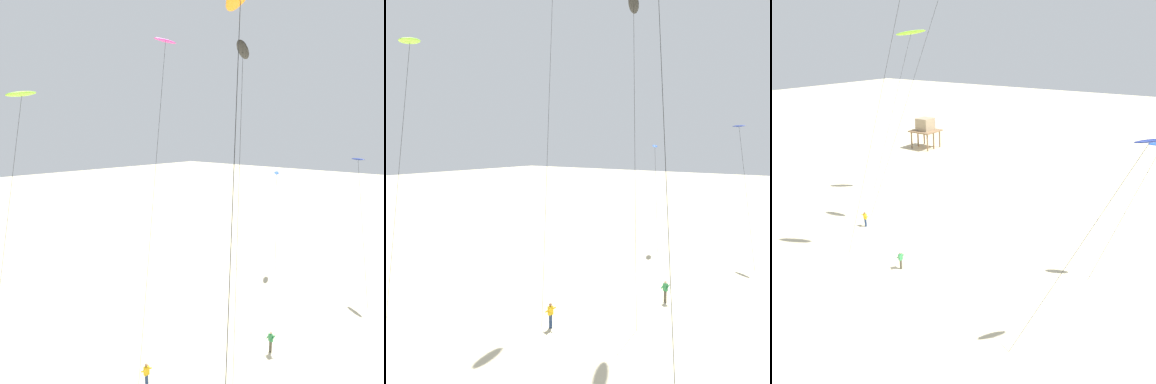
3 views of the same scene
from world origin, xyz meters
The scene contains 6 objects.
ground_plane centered at (0.00, 0.00, 0.00)m, with size 260.00×260.00×0.00m, color beige.
kite_lime centered at (-12.57, 15.21, 18.90)m, with size 6.51×4.51×19.52m.
kite_navy centered at (15.60, 0.48, 13.21)m, with size 6.26×4.54×13.67m.
kite_flyer_nearest centered at (-1.83, 0.36, 0.89)m, with size 0.60×0.62×1.67m.
kite_flyer_middle centered at (-10.47, 4.38, 0.89)m, with size 0.59×0.56×1.67m.
stilt_house centered at (-25.68, 33.00, 3.83)m, with size 4.53×4.39×5.38m.
Camera 3 is at (18.71, -20.51, 18.23)m, focal length 36.64 mm.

